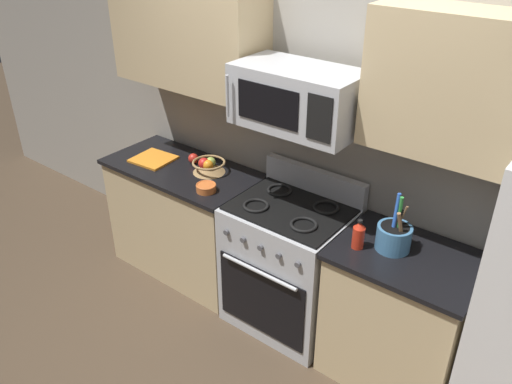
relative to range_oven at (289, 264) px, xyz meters
The scene contains 14 objects.
ground_plane 0.79m from the range_oven, 90.00° to the right, with size 16.00×16.00×0.00m, color #473828.
wall_back 0.91m from the range_oven, 90.00° to the left, with size 8.00×0.10×2.60m, color #9E998E.
counter_left 0.99m from the range_oven, behind, with size 1.19×0.61×0.91m.
range_oven is the anchor object (origin of this frame).
counter_right 0.80m from the range_oven, ahead, with size 0.82×0.61×0.91m.
microwave 1.18m from the range_oven, 90.04° to the left, with size 0.75×0.44×0.36m.
upper_cabinets_left 1.70m from the range_oven, behind, with size 1.18×0.34×0.72m.
upper_cabinets_right 1.60m from the range_oven, 10.88° to the left, with size 0.81×0.34×0.72m.
utensil_crock 0.87m from the range_oven, ahead, with size 0.20×0.20×0.35m.
fruit_basket 0.92m from the range_oven, behind, with size 0.24×0.24×0.11m.
apple_loose 1.08m from the range_oven, behind, with size 0.08×0.08×0.08m, color red.
cutting_board 1.32m from the range_oven, behind, with size 0.29×0.27×0.02m, color orange.
bottle_hot_sauce 0.75m from the range_oven, 11.36° to the right, with size 0.07×0.07×0.18m.
prep_bowl 0.77m from the range_oven, 165.35° to the right, with size 0.14×0.14×0.05m.
Camera 1 is at (1.58, -1.76, 2.65)m, focal length 36.70 mm.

